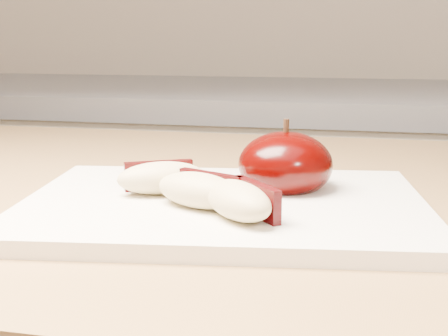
# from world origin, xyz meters

# --- Properties ---
(back_cabinet) EXTENTS (2.40, 0.62, 0.94)m
(back_cabinet) POSITION_xyz_m (0.00, 1.20, 0.47)
(back_cabinet) COLOR silver
(back_cabinet) RESTS_ON ground
(cutting_board) EXTENTS (0.35, 0.28, 0.01)m
(cutting_board) POSITION_xyz_m (0.02, 0.40, 0.91)
(cutting_board) COLOR white
(cutting_board) RESTS_ON island_counter
(apple_half) EXTENTS (0.09, 0.09, 0.07)m
(apple_half) POSITION_xyz_m (0.07, 0.45, 0.93)
(apple_half) COLOR black
(apple_half) RESTS_ON cutting_board
(apple_wedge_a) EXTENTS (0.08, 0.07, 0.03)m
(apple_wedge_a) POSITION_xyz_m (-0.03, 0.41, 0.93)
(apple_wedge_a) COLOR beige
(apple_wedge_a) RESTS_ON cutting_board
(apple_wedge_b) EXTENTS (0.08, 0.06, 0.03)m
(apple_wedge_b) POSITION_xyz_m (0.01, 0.38, 0.93)
(apple_wedge_b) COLOR beige
(apple_wedge_b) RESTS_ON cutting_board
(apple_wedge_c) EXTENTS (0.07, 0.08, 0.03)m
(apple_wedge_c) POSITION_xyz_m (0.05, 0.35, 0.93)
(apple_wedge_c) COLOR beige
(apple_wedge_c) RESTS_ON cutting_board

